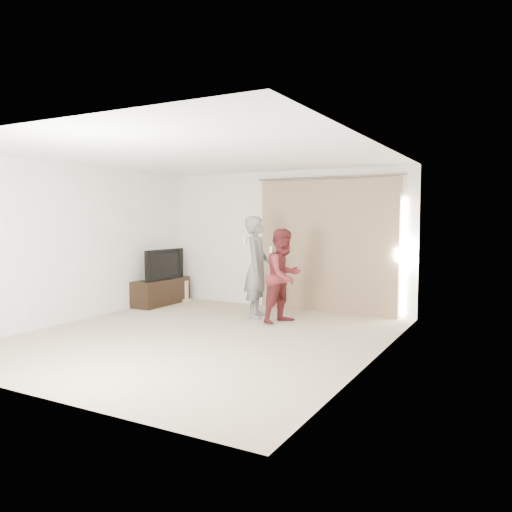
{
  "coord_description": "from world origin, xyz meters",
  "views": [
    {
      "loc": [
        4.09,
        -5.85,
        1.72
      ],
      "look_at": [
        0.24,
        1.2,
        1.1
      ],
      "focal_mm": 35.0,
      "sensor_mm": 36.0,
      "label": 1
    }
  ],
  "objects_px": {
    "tv": "(161,264)",
    "person_woman": "(284,276)",
    "tv_console": "(161,292)",
    "person_man": "(257,267)"
  },
  "relations": [
    {
      "from": "tv_console",
      "to": "person_woman",
      "type": "xyz_separation_m",
      "value": [
        2.88,
        -0.4,
        0.52
      ]
    },
    {
      "from": "tv",
      "to": "person_woman",
      "type": "xyz_separation_m",
      "value": [
        2.88,
        -0.4,
        -0.03
      ]
    },
    {
      "from": "tv",
      "to": "person_woman",
      "type": "height_order",
      "value": "person_woman"
    },
    {
      "from": "tv_console",
      "to": "person_woman",
      "type": "distance_m",
      "value": 2.95
    },
    {
      "from": "person_man",
      "to": "person_woman",
      "type": "bearing_deg",
      "value": -17.08
    },
    {
      "from": "person_man",
      "to": "tv_console",
      "type": "bearing_deg",
      "value": 174.73
    },
    {
      "from": "person_woman",
      "to": "tv_console",
      "type": "bearing_deg",
      "value": 172.19
    },
    {
      "from": "person_woman",
      "to": "tv",
      "type": "bearing_deg",
      "value": 172.19
    },
    {
      "from": "person_woman",
      "to": "person_man",
      "type": "bearing_deg",
      "value": 162.92
    },
    {
      "from": "person_man",
      "to": "person_woman",
      "type": "distance_m",
      "value": 0.64
    }
  ]
}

